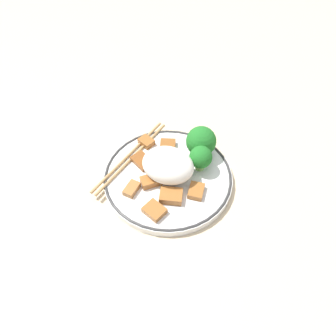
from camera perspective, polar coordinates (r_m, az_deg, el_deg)
name	(u,v)px	position (r m, az deg, el deg)	size (l,w,h in m)	color
ground_plane	(168,180)	(0.59, 0.00, -2.09)	(3.00, 3.00, 0.00)	#C6B28E
plate	(168,177)	(0.59, 0.00, -1.57)	(0.23, 0.23, 0.02)	white
rice_mound	(168,165)	(0.56, -0.09, 0.46)	(0.09, 0.07, 0.06)	white
broccoli_back_left	(201,158)	(0.57, 5.72, 1.83)	(0.04, 0.04, 0.05)	#7FB756
broccoli_back_center	(201,141)	(0.60, 5.78, 4.62)	(0.06, 0.06, 0.06)	#7FB756
meat_near_front	(142,161)	(0.60, -4.54, 1.25)	(0.05, 0.04, 0.01)	brown
meat_near_left	(171,196)	(0.55, 0.53, -4.87)	(0.04, 0.04, 0.01)	#995B28
meat_near_right	(196,191)	(0.56, 4.93, -4.01)	(0.03, 0.03, 0.01)	#995B28
meat_near_back	(168,148)	(0.62, -0.06, 3.56)	(0.04, 0.05, 0.01)	brown
meat_on_rice_edge	(132,189)	(0.56, -6.35, -3.62)	(0.02, 0.03, 0.01)	#9E6633
meat_mid_left	(151,181)	(0.57, -2.93, -2.23)	(0.04, 0.04, 0.01)	#995B28
meat_mid_right	(146,142)	(0.63, -3.79, 4.59)	(0.03, 0.03, 0.01)	#995B28
meat_far_scatter	(154,210)	(0.53, -2.39, -7.39)	(0.04, 0.04, 0.01)	#995B28
chopsticks	(131,156)	(0.61, -6.52, 2.06)	(0.06, 0.21, 0.01)	#AD8451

